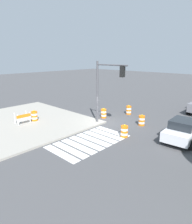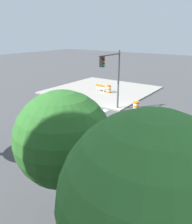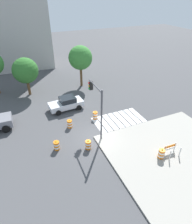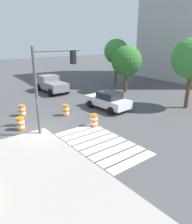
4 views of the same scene
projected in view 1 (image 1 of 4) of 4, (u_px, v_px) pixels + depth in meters
The scene contains 11 objects.
ground_plane at pixel (106, 123), 18.49m from camera, with size 120.00×120.00×0.00m, color #474749.
sidewalk_corner at pixel (15, 123), 18.22m from camera, with size 12.00×12.00×0.15m, color #9E998E.
crosswalk_stripes at pixel (90, 141), 14.49m from camera, with size 5.85×3.20×0.02m.
sports_car at pixel (183, 130), 14.52m from camera, with size 4.41×2.36×1.63m.
traffic_barrel_near_corner at pixel (129, 110), 21.19m from camera, with size 0.56×0.56×1.02m.
traffic_barrel_crosswalk_end at pixel (124, 131), 15.19m from camera, with size 0.56×0.56×1.02m.
traffic_barrel_median_near at pixel (142, 120), 17.77m from camera, with size 0.56×0.56×1.02m.
traffic_barrel_median_far at pixel (104, 113), 19.96m from camera, with size 0.56×0.56×1.02m.
traffic_barrel_on_sidewalk at pixel (34, 116), 18.60m from camera, with size 0.56×0.56×1.02m.
construction_barricade at pixel (23, 117), 17.74m from camera, with size 1.30×0.82×1.00m.
traffic_light_pole at pixel (107, 82), 16.64m from camera, with size 0.47×3.29×5.50m.
Camera 1 is at (13.41, 11.30, 6.02)m, focal length 31.64 mm.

